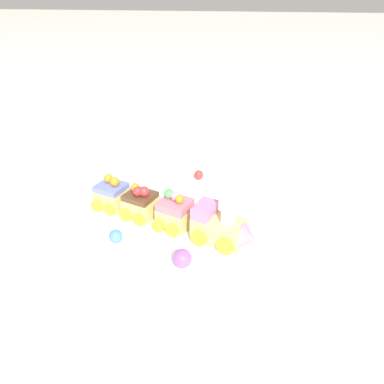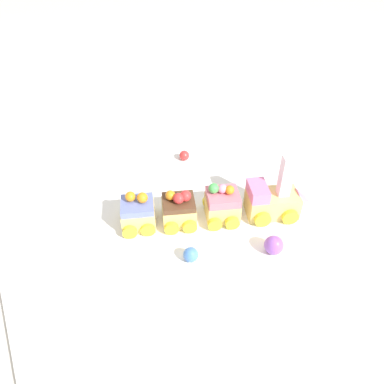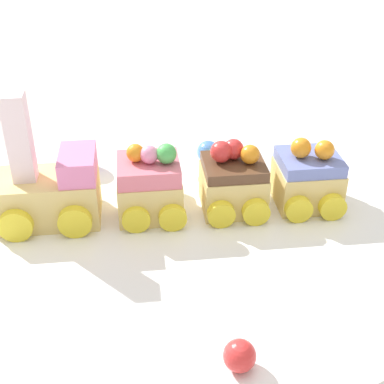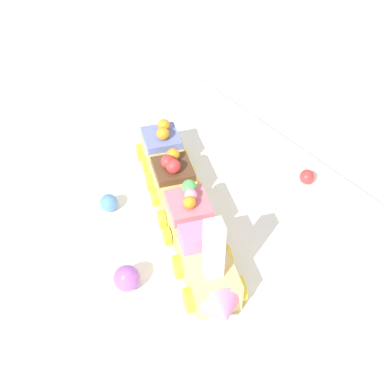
# 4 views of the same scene
# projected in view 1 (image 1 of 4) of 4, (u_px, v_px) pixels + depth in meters

# --- Properties ---
(ground_plane) EXTENTS (10.00, 10.00, 0.00)m
(ground_plane) POSITION_uv_depth(u_px,v_px,m) (177.00, 224.00, 0.73)
(ground_plane) COLOR beige
(display_board) EXTENTS (0.75, 0.44, 0.01)m
(display_board) POSITION_uv_depth(u_px,v_px,m) (177.00, 222.00, 0.73)
(display_board) COLOR white
(display_board) RESTS_ON ground_plane
(cake_train_locomotive) EXTENTS (0.12, 0.09, 0.12)m
(cake_train_locomotive) POSITION_uv_depth(u_px,v_px,m) (223.00, 227.00, 0.65)
(cake_train_locomotive) COLOR #E5C675
(cake_train_locomotive) RESTS_ON display_board
(cake_car_strawberry) EXTENTS (0.08, 0.08, 0.07)m
(cake_car_strawberry) POSITION_uv_depth(u_px,v_px,m) (174.00, 213.00, 0.69)
(cake_car_strawberry) COLOR #E5C675
(cake_car_strawberry) RESTS_ON display_board
(cake_car_chocolate) EXTENTS (0.08, 0.08, 0.07)m
(cake_car_chocolate) POSITION_uv_depth(u_px,v_px,m) (141.00, 204.00, 0.73)
(cake_car_chocolate) COLOR #E5C675
(cake_car_chocolate) RESTS_ON display_board
(cake_car_blueberry) EXTENTS (0.08, 0.08, 0.07)m
(cake_car_blueberry) POSITION_uv_depth(u_px,v_px,m) (112.00, 195.00, 0.76)
(cake_car_blueberry) COLOR #E5C675
(cake_car_blueberry) RESTS_ON display_board
(gumball_red) EXTENTS (0.02, 0.02, 0.02)m
(gumball_red) POSITION_uv_depth(u_px,v_px,m) (199.00, 175.00, 0.86)
(gumball_red) COLOR red
(gumball_red) RESTS_ON display_board
(gumball_blue) EXTENTS (0.02, 0.02, 0.02)m
(gumball_blue) POSITION_uv_depth(u_px,v_px,m) (116.00, 236.00, 0.66)
(gumball_blue) COLOR #4C84E0
(gumball_blue) RESTS_ON display_board
(gumball_purple) EXTENTS (0.03, 0.03, 0.03)m
(gumball_purple) POSITION_uv_depth(u_px,v_px,m) (182.00, 258.00, 0.60)
(gumball_purple) COLOR #9956C6
(gumball_purple) RESTS_ON display_board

